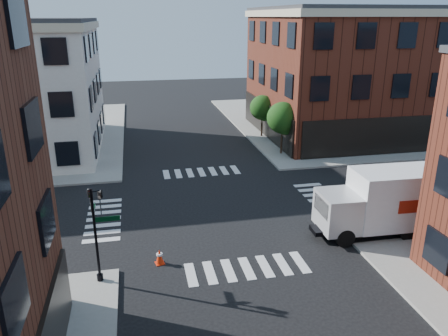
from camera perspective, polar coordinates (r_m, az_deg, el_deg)
ground at (r=27.49m, az=-0.69°, el=-5.37°), size 120.00×120.00×0.00m
sidewalk_ne at (r=53.56m, az=17.42°, el=6.07°), size 30.00×30.00×0.15m
building_ne at (r=48.09m, az=20.46°, el=11.54°), size 25.00×16.00×12.00m
tree_near at (r=37.58m, az=7.75°, el=6.31°), size 2.69×2.69×4.49m
tree_far at (r=43.22m, az=5.11°, el=7.70°), size 2.43×2.43×4.07m
signal_pole at (r=19.91m, az=-16.30°, el=-7.13°), size 1.29×1.24×4.60m
box_truck at (r=25.57m, az=21.15°, el=-4.05°), size 8.16×2.69×3.66m
traffic_cone at (r=21.86m, az=-8.42°, el=-11.39°), size 0.51×0.51×0.79m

